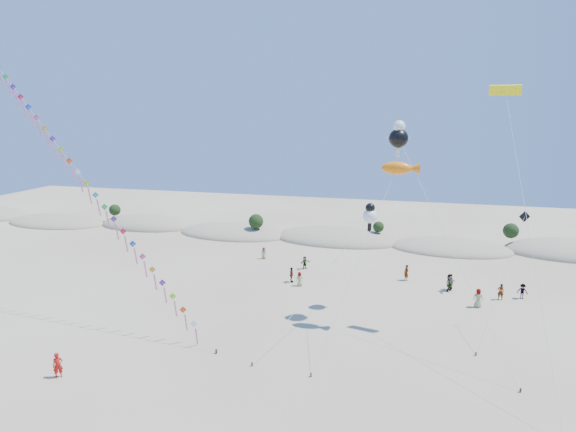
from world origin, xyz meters
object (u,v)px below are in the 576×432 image
Objects in this scene: kite_train at (75,169)px; flyer_foreground at (58,365)px; parafoil_kite at (506,95)px; fish_kite at (401,169)px.

kite_train reaches higher than flyer_foreground.
fish_kite is at bearing -169.60° from parafoil_kite.
kite_train reaches higher than parafoil_kite.
parafoil_kite reaches higher than flyer_foreground.
kite_train reaches higher than fish_kite.
flyer_foreground is at bearing -62.58° from kite_train.
fish_kite reaches higher than flyer_foreground.
parafoil_kite is at bearing 10.40° from fish_kite.
flyer_foreground is (-30.52, -16.43, -18.92)m from parafoil_kite.
parafoil_kite is at bearing -17.30° from flyer_foreground.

